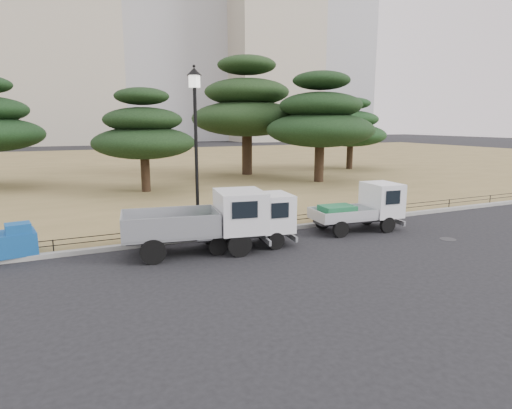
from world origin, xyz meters
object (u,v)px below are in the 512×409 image
truck_large (204,219)px  tarp_pile (10,242)px  street_lamp (195,124)px  truck_kei_front (251,221)px  truck_kei_rear (363,207)px

truck_large → tarp_pile: size_ratio=2.87×
street_lamp → tarp_pile: (-6.24, 0.06, -3.70)m
truck_kei_front → tarp_pile: bearing=172.8°
truck_large → truck_kei_front: size_ratio=1.36×
truck_large → truck_kei_rear: (6.78, 0.20, -0.19)m
truck_kei_rear → street_lamp: size_ratio=0.61×
truck_kei_rear → truck_kei_front: bearing=-173.0°
truck_large → truck_kei_front: (1.73, -0.01, -0.22)m
truck_large → street_lamp: (0.33, 1.79, 3.13)m
truck_kei_rear → truck_large: bearing=-173.6°
truck_large → truck_kei_rear: bearing=10.3°
truck_kei_rear → street_lamp: (-6.45, 1.59, 3.32)m
truck_large → truck_kei_rear: 6.78m
truck_kei_rear → street_lamp: street_lamp is taller
truck_kei_front → street_lamp: 4.05m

